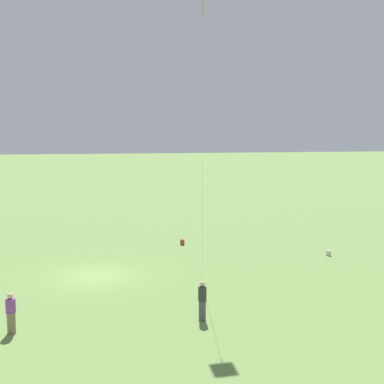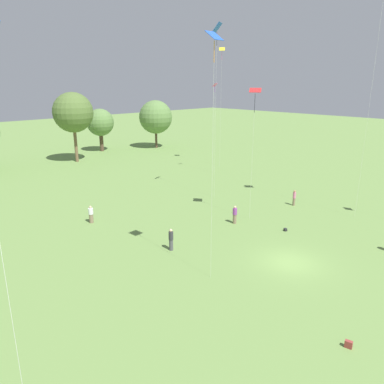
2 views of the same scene
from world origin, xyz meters
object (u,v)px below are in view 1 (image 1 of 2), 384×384
Objects in this scene: kite_3 at (203,7)px; picnic_bag_2 at (182,242)px; person_2 at (11,313)px; person_4 at (202,301)px; picnic_bag_0 at (329,253)px.

kite_3 is 17.28m from picnic_bag_2.
kite_3 reaches higher than person_2.
person_4 reaches higher than person_2.
kite_3 is at bearing 170.16° from person_4.
kite_3 is (-0.86, -5.11, 13.63)m from person_4.
person_2 is 17.58m from picnic_bag_2.
picnic_bag_2 is at bearing 172.62° from person_2.
picnic_bag_0 is at bearing 134.86° from person_4.
picnic_bag_2 is at bearing -26.37° from picnic_bag_0.
person_4 is 14.42m from picnic_bag_0.
person_2 is 0.96× the size of person_4.
picnic_bag_2 reaches higher than picnic_bag_0.
kite_3 reaches higher than person_4.
person_2 is 4.32× the size of picnic_bag_2.
picnic_bag_0 is 0.83× the size of picnic_bag_2.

